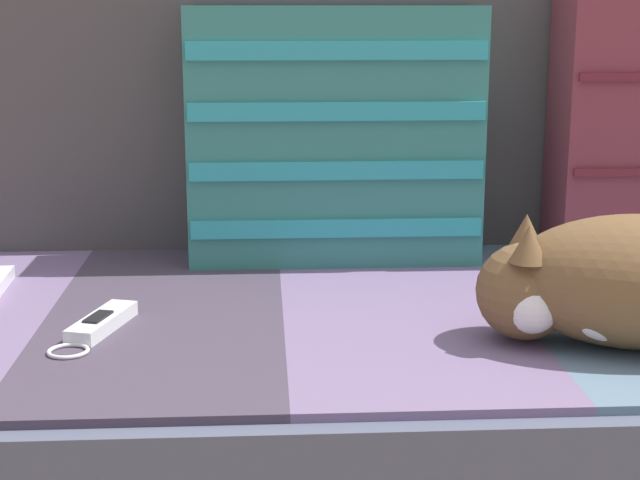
# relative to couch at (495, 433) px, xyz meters

# --- Properties ---
(couch) EXTENTS (1.96, 0.87, 0.41)m
(couch) POSITION_rel_couch_xyz_m (0.00, 0.00, 0.00)
(couch) COLOR #3D3838
(couch) RESTS_ON ground_plane
(sofa_backrest) EXTENTS (1.92, 0.14, 0.50)m
(sofa_backrest) POSITION_rel_couch_xyz_m (0.00, 0.36, 0.46)
(sofa_backrest) COLOR #474242
(sofa_backrest) RESTS_ON couch
(throw_pillow_striped) EXTENTS (0.45, 0.14, 0.39)m
(throw_pillow_striped) POSITION_rel_couch_xyz_m (-0.22, 0.22, 0.41)
(throw_pillow_striped) COLOR #337A70
(throw_pillow_striped) RESTS_ON couch
(sleeping_cat) EXTENTS (0.38, 0.23, 0.16)m
(sleeping_cat) POSITION_rel_couch_xyz_m (0.08, -0.22, 0.28)
(sleeping_cat) COLOR brown
(sleeping_cat) RESTS_ON couch
(game_remote_far) EXTENTS (0.09, 0.19, 0.02)m
(game_remote_far) POSITION_rel_couch_xyz_m (-0.54, -0.13, 0.22)
(game_remote_far) COLOR white
(game_remote_far) RESTS_ON couch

